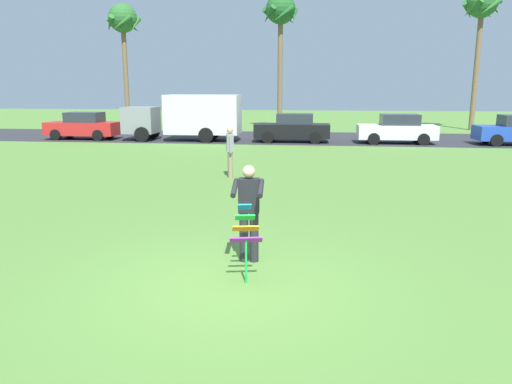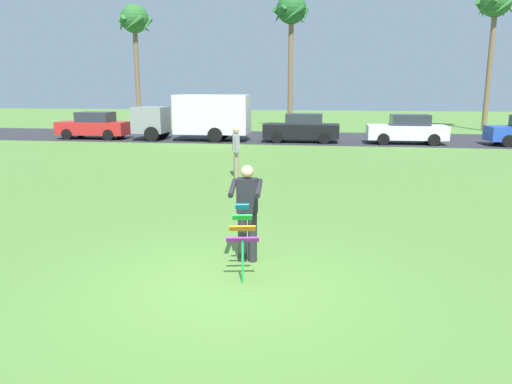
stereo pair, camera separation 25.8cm
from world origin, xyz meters
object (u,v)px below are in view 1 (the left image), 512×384
(parked_car_black, at_px, (293,128))
(palm_tree_left_near, at_px, (123,24))
(person_kite_flyer, at_px, (249,210))
(parked_truck_grey_van, at_px, (189,116))
(palm_tree_right_near, at_px, (281,16))
(parked_car_white, at_px, (397,129))
(parked_car_red, at_px, (83,126))
(person_walker_near, at_px, (230,150))
(palm_tree_centre_far, at_px, (482,10))
(kite_held, at_px, (246,231))

(parked_car_black, xyz_separation_m, palm_tree_left_near, (-13.20, 8.97, 6.88))
(person_kite_flyer, bearing_deg, parked_car_black, 90.69)
(parked_truck_grey_van, xyz_separation_m, palm_tree_right_near, (4.57, 8.55, 6.58))
(palm_tree_left_near, distance_m, palm_tree_right_near, 11.80)
(parked_truck_grey_van, relative_size, parked_car_white, 1.59)
(person_kite_flyer, height_order, parked_car_red, person_kite_flyer)
(parked_car_white, height_order, person_walker_near, person_walker_near)
(person_kite_flyer, xyz_separation_m, palm_tree_right_near, (-1.64, 28.18, 7.04))
(person_walker_near, bearing_deg, palm_tree_centre_far, 56.43)
(palm_tree_left_near, bearing_deg, parked_car_red, -85.22)
(kite_held, relative_size, palm_tree_left_near, 0.13)
(person_kite_flyer, distance_m, parked_car_white, 20.38)
(person_kite_flyer, distance_m, parked_truck_grey_van, 20.59)
(parked_car_white, xyz_separation_m, person_walker_near, (-7.28, -11.43, 0.16))
(palm_tree_centre_far, bearing_deg, person_walker_near, -123.57)
(kite_held, xyz_separation_m, person_walker_near, (-1.85, 9.02, 0.13))
(palm_tree_left_near, height_order, palm_tree_right_near, palm_tree_right_near)
(person_kite_flyer, distance_m, person_walker_near, 8.39)
(parked_car_white, bearing_deg, palm_tree_left_near, 154.63)
(kite_held, distance_m, palm_tree_centre_far, 33.34)
(parked_car_red, height_order, person_walker_near, person_walker_near)
(parked_car_red, height_order, parked_truck_grey_van, parked_truck_grey_van)
(palm_tree_right_near, relative_size, palm_tree_centre_far, 0.97)
(parked_car_white, distance_m, palm_tree_centre_far, 13.99)
(person_walker_near, bearing_deg, person_kite_flyer, -77.69)
(palm_tree_left_near, relative_size, palm_tree_centre_far, 0.93)
(palm_tree_centre_far, bearing_deg, parked_car_black, -142.14)
(parked_car_black, xyz_separation_m, palm_tree_right_near, (-1.41, 8.55, 7.22))
(parked_car_black, height_order, person_walker_near, person_walker_near)
(person_kite_flyer, bearing_deg, palm_tree_right_near, 93.34)
(kite_held, xyz_separation_m, palm_tree_centre_far, (12.16, 30.13, 7.50))
(kite_held, distance_m, palm_tree_left_near, 33.08)
(parked_truck_grey_van, height_order, parked_car_white, parked_truck_grey_van)
(palm_tree_left_near, xyz_separation_m, palm_tree_right_near, (11.79, -0.42, 0.34))
(palm_tree_centre_far, bearing_deg, palm_tree_left_near, -178.41)
(parked_truck_grey_van, bearing_deg, person_walker_near, -68.84)
(palm_tree_right_near, bearing_deg, palm_tree_left_near, 177.96)
(parked_car_black, xyz_separation_m, person_walker_near, (-1.55, -11.43, 0.16))
(palm_tree_left_near, bearing_deg, kite_held, -65.36)
(kite_held, height_order, palm_tree_centre_far, palm_tree_centre_far)
(palm_tree_left_near, bearing_deg, person_kite_flyer, -64.84)
(parked_car_red, xyz_separation_m, parked_car_black, (12.45, 0.00, 0.00))
(parked_car_red, distance_m, palm_tree_right_near, 15.72)
(person_kite_flyer, xyz_separation_m, person_walker_near, (-1.79, 8.20, -0.02))
(palm_tree_left_near, xyz_separation_m, palm_tree_centre_far, (25.66, 0.71, 0.65))
(person_kite_flyer, relative_size, parked_car_red, 0.41)
(parked_car_white, relative_size, palm_tree_right_near, 0.45)
(palm_tree_left_near, relative_size, palm_tree_right_near, 0.96)
(parked_car_black, xyz_separation_m, parked_car_white, (5.73, 0.00, 0.00))
(parked_car_white, relative_size, palm_tree_left_near, 0.46)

